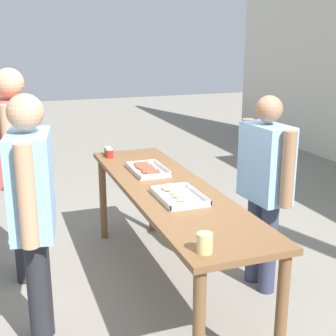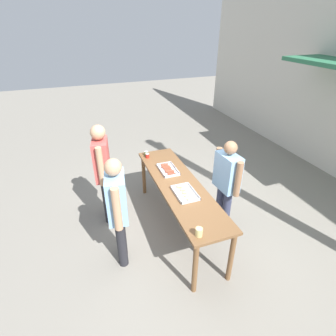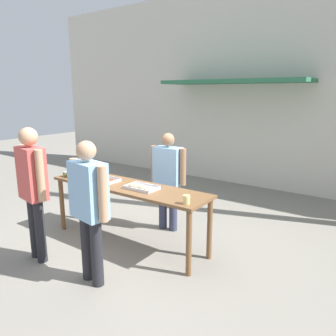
{
  "view_description": "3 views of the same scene",
  "coord_description": "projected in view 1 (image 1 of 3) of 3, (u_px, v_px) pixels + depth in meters",
  "views": [
    {
      "loc": [
        3.18,
        -1.16,
        1.99
      ],
      "look_at": [
        0.0,
        0.0,
        1.03
      ],
      "focal_mm": 50.0,
      "sensor_mm": 36.0,
      "label": 1
    },
    {
      "loc": [
        3.15,
        -1.33,
        3.11
      ],
      "look_at": [
        -0.45,
        -0.02,
        0.93
      ],
      "focal_mm": 28.0,
      "sensor_mm": 36.0,
      "label": 2
    },
    {
      "loc": [
        3.07,
        -3.33,
        2.17
      ],
      "look_at": [
        0.18,
        0.73,
        1.02
      ],
      "focal_mm": 35.0,
      "sensor_mm": 36.0,
      "label": 3
    }
  ],
  "objects": [
    {
      "name": "serving_table",
      "position": [
        168.0,
        200.0,
        3.59
      ],
      "size": [
        2.52,
        0.65,
        0.88
      ],
      "color": "brown",
      "rests_on": "ground"
    },
    {
      "name": "food_tray_buns",
      "position": [
        178.0,
        195.0,
        3.31
      ],
      "size": [
        0.45,
        0.3,
        0.07
      ],
      "color": "silver",
      "rests_on": "serving_table"
    },
    {
      "name": "condiment_jar_ketchup",
      "position": [
        110.0,
        153.0,
        4.4
      ],
      "size": [
        0.07,
        0.07,
        0.08
      ],
      "color": "#B22319",
      "rests_on": "serving_table"
    },
    {
      "name": "person_customer_holding_hotdog",
      "position": [
        16.0,
        157.0,
        3.74
      ],
      "size": [
        0.6,
        0.3,
        1.76
      ],
      "rotation": [
        0.0,
        0.0,
        2.97
      ],
      "color": "#232328",
      "rests_on": "ground"
    },
    {
      "name": "person_server_behind_table",
      "position": [
        265.0,
        179.0,
        3.62
      ],
      "size": [
        0.62,
        0.27,
        1.57
      ],
      "rotation": [
        0.0,
        0.0,
        0.08
      ],
      "color": "#333851",
      "rests_on": "ground"
    },
    {
      "name": "condiment_jar_mustard",
      "position": [
        108.0,
        151.0,
        4.49
      ],
      "size": [
        0.07,
        0.07,
        0.08
      ],
      "color": "#567A38",
      "rests_on": "serving_table"
    },
    {
      "name": "person_customer_with_cup",
      "position": [
        33.0,
        205.0,
        2.88
      ],
      "size": [
        0.65,
        0.32,
        1.67
      ],
      "rotation": [
        0.0,
        0.0,
        2.98
      ],
      "color": "#232328",
      "rests_on": "ground"
    },
    {
      "name": "ground_plane",
      "position": [
        168.0,
        290.0,
        3.8
      ],
      "size": [
        24.0,
        24.0,
        0.0
      ],
      "primitive_type": "plane",
      "color": "gray"
    },
    {
      "name": "beer_cup",
      "position": [
        205.0,
        243.0,
        2.47
      ],
      "size": [
        0.09,
        0.09,
        0.11
      ],
      "color": "#DBC67A",
      "rests_on": "serving_table"
    },
    {
      "name": "food_tray_sausages",
      "position": [
        148.0,
        170.0,
        3.96
      ],
      "size": [
        0.45,
        0.27,
        0.04
      ],
      "color": "silver",
      "rests_on": "serving_table"
    }
  ]
}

